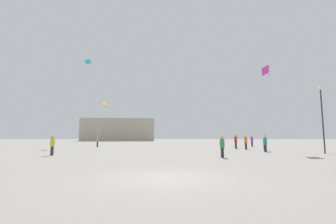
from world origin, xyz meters
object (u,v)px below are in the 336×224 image
object	(u,v)px
person_in_red	(237,141)
kite_cyan_delta	(89,64)
person_in_yellow	(54,145)
person_in_purple	(253,141)
person_in_orange	(247,142)
person_in_grey	(99,141)
lamppost_east	(323,109)
kite_magenta_delta	(266,71)
person_in_teal	(266,143)
kite_amber_delta	(106,106)
person_in_white	(266,142)
person_in_green	(223,146)
building_left_hall	(121,130)

from	to	relation	value
person_in_red	kite_cyan_delta	bearing A→B (deg)	105.35
kite_cyan_delta	person_in_yellow	bearing A→B (deg)	-77.34
person_in_purple	person_in_orange	distance (m)	9.20
person_in_grey	person_in_orange	bearing A→B (deg)	-172.13
person_in_purple	person_in_yellow	size ratio (longest dim) A/B	1.05
lamppost_east	person_in_yellow	bearing A→B (deg)	-175.41
person_in_grey	kite_magenta_delta	bearing A→B (deg)	-179.37
person_in_purple	person_in_yellow	xyz separation A→B (m)	(-23.19, -17.42, -0.05)
person_in_teal	kite_amber_delta	xyz separation A→B (m)	(-22.60, 21.75, 6.91)
person_in_white	person_in_grey	bearing A→B (deg)	-6.37
person_in_grey	person_in_yellow	xyz separation A→B (m)	(1.16, -16.02, 0.04)
lamppost_east	person_in_purple	bearing A→B (deg)	93.71
lamppost_east	person_in_green	bearing A→B (deg)	-159.89
person_in_purple	building_left_hall	distance (m)	62.34
person_in_green	person_in_white	bearing A→B (deg)	154.68
building_left_hall	lamppost_east	bearing A→B (deg)	-63.87
person_in_yellow	kite_magenta_delta	size ratio (longest dim) A/B	0.21
person_in_grey	lamppost_east	distance (m)	29.18
person_in_teal	person_in_green	world-z (taller)	person_in_teal
person_in_orange	person_in_red	xyz separation A→B (m)	(-0.60, 2.14, 0.03)
person_in_red	kite_cyan_delta	xyz separation A→B (m)	(-23.21, 8.69, 13.50)
person_in_grey	kite_magenta_delta	size ratio (longest dim) A/B	0.20
kite_amber_delta	kite_cyan_delta	bearing A→B (deg)	-104.37
person_in_yellow	building_left_hall	distance (m)	71.16
person_in_purple	person_in_red	xyz separation A→B (m)	(-4.44, -6.22, 0.05)
person_in_teal	person_in_green	distance (m)	8.46
kite_amber_delta	lamppost_east	distance (m)	36.42
person_in_purple	kite_amber_delta	distance (m)	28.31
person_in_grey	kite_amber_delta	bearing A→B (deg)	-53.49
person_in_green	lamppost_east	xyz separation A→B (m)	(10.36, 3.80, 3.22)
person_in_purple	person_in_green	xyz separation A→B (m)	(-9.36, -19.28, -0.06)
building_left_hall	lamppost_east	distance (m)	76.31
person_in_purple	person_in_grey	xyz separation A→B (m)	(-24.35, -1.40, -0.09)
person_in_green	building_left_hall	xyz separation A→B (m)	(-23.25, 72.30, 3.33)
person_in_teal	person_in_red	world-z (taller)	person_in_red
person_in_grey	kite_cyan_delta	distance (m)	14.55
person_in_orange	person_in_white	world-z (taller)	person_in_white
person_in_teal	person_in_yellow	world-z (taller)	person_in_teal
person_in_grey	person_in_green	bearing A→B (deg)	156.59
person_in_teal	building_left_hall	size ratio (longest dim) A/B	0.06
person_in_grey	kite_magenta_delta	distance (m)	25.43
person_in_yellow	person_in_red	bearing A→B (deg)	83.84
person_in_grey	person_in_white	xyz separation A→B (m)	(21.84, -9.32, 0.16)
building_left_hall	lamppost_east	xyz separation A→B (m)	(33.61, -68.51, -0.12)
kite_magenta_delta	building_left_hall	xyz separation A→B (m)	(-29.97, 65.01, -4.60)
person_in_teal	person_in_grey	world-z (taller)	person_in_teal
lamppost_east	person_in_grey	bearing A→B (deg)	150.95
person_in_purple	person_in_green	world-z (taller)	person_in_purple
person_in_teal	building_left_hall	distance (m)	72.40
person_in_red	lamppost_east	bearing A→B (deg)	-113.70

